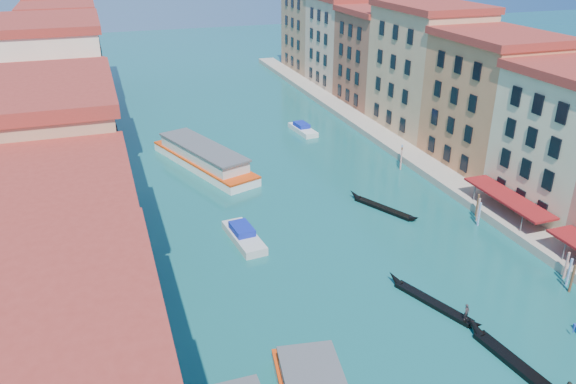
% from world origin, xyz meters
% --- Properties ---
extents(left_bank_palazzos, '(12.80, 128.40, 21.00)m').
position_xyz_m(left_bank_palazzos, '(-26.00, 64.68, 9.71)').
color(left_bank_palazzos, '#C5B18F').
rests_on(left_bank_palazzos, ground).
extents(right_bank_palazzos, '(12.80, 128.40, 21.00)m').
position_xyz_m(right_bank_palazzos, '(30.00, 65.00, 9.75)').
color(right_bank_palazzos, '#A44639').
rests_on(right_bank_palazzos, ground).
extents(quay, '(4.00, 140.00, 1.00)m').
position_xyz_m(quay, '(22.00, 65.00, 0.50)').
color(quay, '#AA9E89').
rests_on(quay, ground).
extents(mooring_poles_right, '(1.44, 54.24, 3.20)m').
position_xyz_m(mooring_poles_right, '(19.10, 28.80, 1.30)').
color(mooring_poles_right, '#55311D').
rests_on(mooring_poles_right, ground).
extents(vaporetto_far, '(11.88, 21.98, 3.21)m').
position_xyz_m(vaporetto_far, '(-7.90, 67.10, 1.45)').
color(vaporetto_far, white).
rests_on(vaporetto_far, ground).
extents(gondola_fore, '(4.55, 10.25, 2.13)m').
position_xyz_m(gondola_fore, '(5.26, 27.38, 0.36)').
color(gondola_fore, black).
rests_on(gondola_fore, ground).
extents(gondola_right, '(2.50, 12.19, 2.43)m').
position_xyz_m(gondola_right, '(7.10, 17.49, 0.47)').
color(gondola_right, black).
rests_on(gondola_right, ground).
extents(gondola_far, '(5.39, 9.92, 1.51)m').
position_xyz_m(gondola_far, '(9.99, 46.37, 0.31)').
color(gondola_far, black).
rests_on(gondola_far, ground).
extents(motorboat_mid, '(3.25, 8.04, 1.62)m').
position_xyz_m(motorboat_mid, '(-7.96, 44.30, 0.63)').
color(motorboat_mid, beige).
rests_on(motorboat_mid, ground).
extents(motorboat_far, '(3.00, 7.42, 1.50)m').
position_xyz_m(motorboat_far, '(11.06, 77.26, 0.58)').
color(motorboat_far, silver).
rests_on(motorboat_far, ground).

